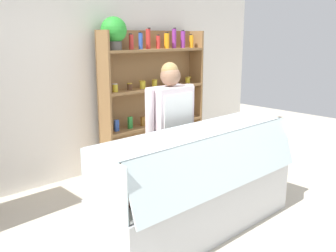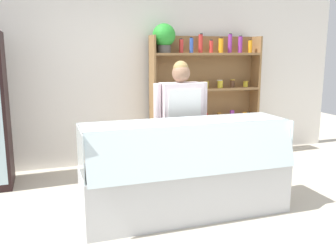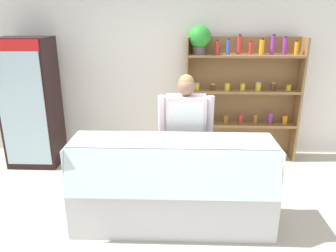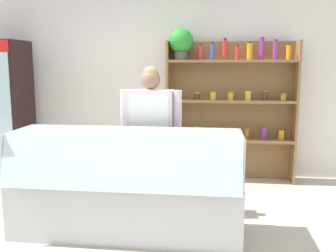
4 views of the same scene
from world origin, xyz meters
TOP-DOWN VIEW (x-y plane):
  - ground_plane at (0.00, 0.00)m, footprint 12.00×12.00m
  - back_wall at (0.00, 2.25)m, footprint 6.80×0.10m
  - shelving_unit at (0.80, 1.98)m, footprint 1.77×0.34m
  - deli_display_case at (-0.12, 0.09)m, footprint 2.17×0.71m
  - shop_clerk at (0.03, 0.65)m, footprint 0.66×0.25m

SIDE VIEW (x-z plane):
  - ground_plane at x=0.00m, z-range 0.00..0.00m
  - deli_display_case at x=-0.12m, z-range -0.19..0.82m
  - shop_clerk at x=0.03m, z-range 0.15..1.75m
  - shelving_unit at x=0.80m, z-range 0.18..2.29m
  - back_wall at x=0.00m, z-range 0.00..2.70m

